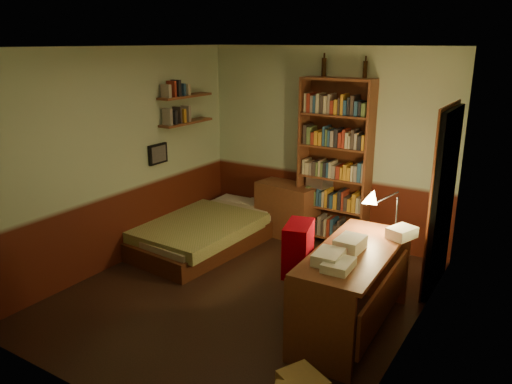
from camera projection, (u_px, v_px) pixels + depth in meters
The scene contains 22 objects.
floor at pixel (244, 294), 5.47m from camera, with size 3.50×4.00×0.02m, color black.
ceiling at pixel (242, 46), 4.71m from camera, with size 3.50×4.00×0.02m, color silver.
wall_back at pixel (325, 146), 6.72m from camera, with size 3.50×0.02×2.60m, color #A4B895.
wall_left at pixel (121, 159), 5.98m from camera, with size 0.02×4.00×2.60m, color #A4B895.
wall_right at pixel (417, 209), 4.20m from camera, with size 0.02×4.00×2.60m, color #A4B895.
wall_front at pixel (84, 245), 3.46m from camera, with size 3.50×0.02×2.60m, color #A4B895.
doorway at pixel (443, 201), 5.36m from camera, with size 0.06×0.90×2.00m, color black.
door_trim at pixel (440, 201), 5.38m from camera, with size 0.02×0.98×2.08m, color #421E0E.
bed at pixel (208, 221), 6.73m from camera, with size 1.15×2.16×0.64m, color olive.
dresser at pixel (287, 210), 7.01m from camera, with size 0.85×0.42×0.75m, color brown.
mini_stereo at pixel (320, 181), 6.76m from camera, with size 0.30×0.23×0.16m, color #B2B2B7.
bookshelf at pixel (334, 164), 6.54m from camera, with size 0.95×0.30×2.21m, color brown.
bottle_left at pixel (324, 67), 6.40m from camera, with size 0.06×0.06×0.23m, color black.
bottle_right at pixel (365, 70), 6.12m from camera, with size 0.05×0.05×0.20m, color black.
desk at pixel (353, 291), 4.66m from camera, with size 0.64×1.55×0.83m, color brown.
paper_stack at pixel (402, 233), 4.80m from camera, with size 0.20×0.27×0.11m, color silver.
desk_lamp at pixel (398, 198), 4.90m from camera, with size 0.20×0.20×0.68m, color black.
office_chair at pixel (318, 281), 4.81m from camera, with size 0.43×0.38×0.86m, color #2C5131.
red_jacket at pixel (302, 209), 4.76m from camera, with size 0.23×0.43×0.50m, color #A0000D.
wall_shelf_lower at pixel (186, 122), 6.72m from camera, with size 0.20×0.90×0.03m, color brown.
wall_shelf_upper at pixel (185, 96), 6.62m from camera, with size 0.20×0.90×0.03m, color brown.
framed_picture at pixel (158, 154), 6.46m from camera, with size 0.04×0.32×0.26m, color black.
Camera 1 is at (2.71, -4.09, 2.65)m, focal length 35.00 mm.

